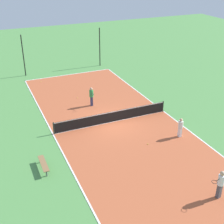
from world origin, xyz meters
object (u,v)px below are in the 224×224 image
object	(u,v)px
player_far_green	(91,95)
tennis_ball_midcourt	(148,144)
fence_post_back_left	(23,56)
tennis_net	(112,116)
tennis_ball_left_sideline	(77,98)
player_far_white	(180,126)
tennis_ball_far_baseline	(41,82)
player_near_white	(221,183)
fence_post_back_right	(100,47)
bench	(44,164)

from	to	relation	value
player_far_green	tennis_ball_midcourt	world-z (taller)	player_far_green
player_far_green	fence_post_back_left	xyz separation A→B (m)	(-4.01, 10.29, 1.25)
player_far_green	fence_post_back_left	distance (m)	11.12
tennis_net	tennis_ball_left_sideline	xyz separation A→B (m)	(-1.12, 5.57, -0.45)
player_far_green	tennis_ball_left_sideline	xyz separation A→B (m)	(-0.69, 2.05, -0.95)
player_far_white	tennis_ball_midcourt	xyz separation A→B (m)	(-2.67, -0.02, -0.80)
player_far_green	player_far_white	bearing A→B (deg)	38.67
tennis_net	player_far_white	size ratio (longest dim) A/B	6.38
player_far_white	tennis_net	bearing A→B (deg)	-140.95
tennis_ball_left_sideline	fence_post_back_left	distance (m)	9.15
tennis_net	tennis_ball_far_baseline	xyz separation A→B (m)	(-3.32, 11.08, -0.45)
tennis_ball_midcourt	player_near_white	bearing A→B (deg)	-82.01
player_near_white	fence_post_back_right	bearing A→B (deg)	-108.20
tennis_net	fence_post_back_right	world-z (taller)	fence_post_back_right
tennis_net	player_near_white	world-z (taller)	player_near_white
tennis_net	fence_post_back_left	bearing A→B (deg)	107.84
player_far_green	player_near_white	distance (m)	14.03
player_far_white	tennis_ball_far_baseline	world-z (taller)	player_far_white
player_far_white	bench	bearing A→B (deg)	-93.47
tennis_ball_far_baseline	fence_post_back_right	bearing A→B (deg)	19.39
player_far_green	player_near_white	xyz separation A→B (m)	(2.28, -13.85, 0.03)
player_far_green	player_near_white	size ratio (longest dim) A/B	0.97
tennis_net	fence_post_back_right	bearing A→B (deg)	72.16
player_far_white	player_near_white	xyz separation A→B (m)	(-1.79, -6.27, 0.17)
bench	player_near_white	size ratio (longest dim) A/B	1.04
tennis_ball_left_sideline	tennis_ball_midcourt	bearing A→B (deg)	-77.79
fence_post_back_left	fence_post_back_right	distance (m)	8.89
bench	tennis_ball_far_baseline	size ratio (longest dim) A/B	26.85
tennis_net	tennis_ball_far_baseline	size ratio (longest dim) A/B	140.12
tennis_net	player_near_white	distance (m)	10.51
tennis_ball_midcourt	fence_post_back_left	distance (m)	18.82
tennis_ball_midcourt	tennis_ball_far_baseline	xyz separation A→B (m)	(-4.29, 15.16, 0.00)
player_near_white	player_far_green	bearing A→B (deg)	-92.73
bench	tennis_ball_left_sideline	world-z (taller)	bench
tennis_net	bench	xyz separation A→B (m)	(-6.35, -3.94, -0.11)
tennis_ball_midcourt	fence_post_back_right	bearing A→B (deg)	79.01
fence_post_back_left	player_far_green	bearing A→B (deg)	-68.69
tennis_ball_midcourt	tennis_ball_far_baseline	size ratio (longest dim) A/B	1.00
tennis_ball_midcourt	fence_post_back_right	distance (m)	18.36
bench	tennis_ball_midcourt	size ratio (longest dim) A/B	26.85
tennis_ball_left_sideline	bench	bearing A→B (deg)	-118.82
bench	fence_post_back_left	world-z (taller)	fence_post_back_left
player_near_white	tennis_ball_far_baseline	xyz separation A→B (m)	(-5.17, 21.41, -0.98)
tennis_ball_midcourt	fence_post_back_left	xyz separation A→B (m)	(-5.41, 17.89, 2.20)
player_near_white	fence_post_back_right	distance (m)	24.31
bench	tennis_net	bearing A→B (deg)	-58.17
fence_post_back_right	bench	bearing A→B (deg)	-121.31
player_near_white	fence_post_back_right	xyz separation A→B (m)	(2.60, 24.14, 1.22)
tennis_net	bench	distance (m)	7.48
tennis_ball_left_sideline	fence_post_back_left	xyz separation A→B (m)	(-3.32, 8.24, 2.20)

